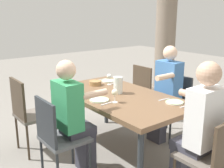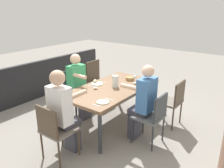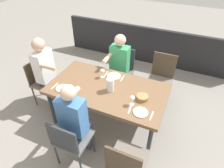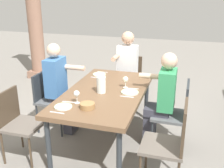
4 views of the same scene
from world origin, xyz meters
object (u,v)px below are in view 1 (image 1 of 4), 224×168
Objects in this scene: chair_west_south at (28,111)px; plate_0 at (108,81)px; stone_column_near at (166,31)px; bread_basket at (95,83)px; chair_west_north at (136,89)px; plate_2 at (174,102)px; chair_mid_south at (57,134)px; wine_glass_0 at (109,77)px; plate_1 at (99,100)px; wine_glass_1 at (115,93)px; dining_table at (119,100)px; chair_head_east at (213,155)px; chair_mid_north at (173,101)px; diner_guest_third at (165,91)px; water_pitcher at (118,86)px; diner_man_white at (198,127)px; diner_woman_green at (74,115)px.

chair_west_south is 1.24m from plate_0.
stone_column_near reaches higher than bread_basket.
chair_west_north is at bearing 96.18° from bread_basket.
chair_west_north is 0.66m from plate_0.
bread_basket is (-1.19, -0.27, 0.02)m from plate_2.
bread_basket is (-0.68, 0.95, 0.25)m from chair_mid_south.
stone_column_near reaches higher than chair_west_south.
chair_west_south is 1.18m from wine_glass_0.
plate_0 is 0.90m from plate_1.
wine_glass_1 is 0.68m from plate_2.
stone_column_near reaches higher than dining_table.
wine_glass_1 is (-1.14, -0.22, 0.35)m from chair_head_east.
dining_table is 2.08× the size of chair_mid_north.
diner_guest_third is 6.21× the size of water_pitcher.
diner_man_white reaches higher than wine_glass_0.
wine_glass_1 is (0.07, 0.50, 0.18)m from diner_woman_green.
chair_west_north is at bearing 119.27° from plate_1.
diner_man_white reaches higher than chair_west_north.
chair_mid_north is 4.25× the size of plate_0.
stone_column_near is (-1.53, 1.69, 0.66)m from diner_guest_third.
chair_west_north is at bearing 113.06° from chair_mid_south.
chair_mid_north is 0.66× the size of diner_guest_third.
plate_2 is (-0.71, 0.30, 0.25)m from chair_head_east.
bread_basket is (0.06, -0.27, 0.02)m from plate_0.
water_pitcher is at bearing 103.81° from diner_woman_green.
chair_head_east is (1.99, 0.92, -0.04)m from chair_west_south.
diner_guest_third is at bearing 29.39° from plate_0.
wine_glass_0 reaches higher than plate_1.
diner_guest_third is (0.78, -0.19, 0.18)m from chair_west_north.
diner_guest_third is 0.96m from wine_glass_1.
chair_mid_south reaches higher than wine_glass_0.
chair_mid_south is 1.05× the size of chair_head_east.
chair_mid_south is 4.48× the size of plate_2.
wine_glass_1 is (0.66, -0.42, 0.00)m from wine_glass_0.
stone_column_near is 13.51× the size of plate_0.
plate_0 is (-0.74, 1.22, 0.23)m from chair_mid_south.
stone_column_near is 2.33m from plate_0.
diner_man_white is at bearing -26.61° from chair_west_north.
wine_glass_0 is at bearing -32.25° from plate_0.
plate_0 is (-0.74, 1.02, 0.07)m from diner_woman_green.
diner_woman_green is (0.12, -0.72, 0.00)m from dining_table.
stone_column_near reaches higher than diner_woman_green.
chair_mid_north is 2.30m from stone_column_near.
chair_head_east is 5.64× the size of wine_glass_0.
dining_table is 1.15m from diner_man_white.
diner_guest_third is 7.74× the size of bread_basket.
plate_2 is 1.21× the size of bread_basket.
plate_1 is 0.22m from wine_glass_1.
diner_guest_third is 0.73m from water_pitcher.
chair_west_south reaches higher than plate_0.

